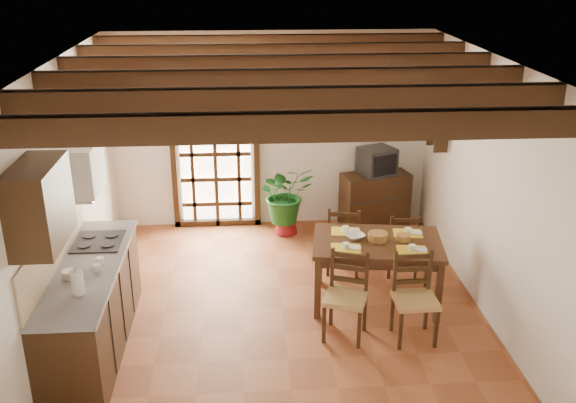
{
  "coord_description": "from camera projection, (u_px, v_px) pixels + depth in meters",
  "views": [
    {
      "loc": [
        -0.36,
        -6.34,
        3.82
      ],
      "look_at": [
        0.1,
        0.4,
        1.15
      ],
      "focal_mm": 40.0,
      "sensor_mm": 36.0,
      "label": 1
    }
  ],
  "objects": [
    {
      "name": "chair_near_left",
      "position": [
        345.0,
        311.0,
        6.69
      ],
      "size": [
        0.54,
        0.53,
        0.92
      ],
      "rotation": [
        0.0,
        0.0,
        -0.35
      ],
      "color": "#AA8548",
      "rests_on": "ground_plane"
    },
    {
      "name": "plant_pot",
      "position": [
        286.0,
        226.0,
        9.21
      ],
      "size": [
        0.33,
        0.33,
        0.2
      ],
      "primitive_type": "cone",
      "color": "maroon",
      "rests_on": "ground_plane"
    },
    {
      "name": "shelf_flowers",
      "position": [
        440.0,
        112.0,
        8.25
      ],
      "size": [
        0.14,
        0.14,
        0.36
      ],
      "color": "yellow",
      "rests_on": "shelf_vase"
    },
    {
      "name": "kitchen_counter",
      "position": [
        91.0,
        305.0,
        6.45
      ],
      "size": [
        0.64,
        2.25,
        1.38
      ],
      "color": "black",
      "rests_on": "ground_plane"
    },
    {
      "name": "ceiling_beams",
      "position": [
        281.0,
        72.0,
        6.32
      ],
      "size": [
        4.5,
        4.34,
        0.2
      ],
      "color": "black",
      "rests_on": "room_shell"
    },
    {
      "name": "shelf_vase",
      "position": [
        438.0,
        128.0,
        8.32
      ],
      "size": [
        0.15,
        0.15,
        0.15
      ],
      "primitive_type": "imported",
      "color": "#B2BFB2",
      "rests_on": "wall_shelf"
    },
    {
      "name": "table_bowl",
      "position": [
        355.0,
        236.0,
        7.22
      ],
      "size": [
        0.27,
        0.27,
        0.05
      ],
      "primitive_type": "imported",
      "rotation": [
        0.0,
        0.0,
        0.33
      ],
      "color": "white",
      "rests_on": "dining_table"
    },
    {
      "name": "dining_table",
      "position": [
        377.0,
        249.0,
        7.21
      ],
      "size": [
        1.54,
        1.11,
        0.77
      ],
      "rotation": [
        0.0,
        0.0,
        -0.14
      ],
      "color": "#3C2313",
      "rests_on": "ground_plane"
    },
    {
      "name": "wall_shelf",
      "position": [
        437.0,
        138.0,
        8.37
      ],
      "size": [
        0.2,
        0.42,
        0.2
      ],
      "color": "black",
      "rests_on": "room_shell"
    },
    {
      "name": "range_hood",
      "position": [
        80.0,
        170.0,
        6.49
      ],
      "size": [
        0.38,
        0.6,
        0.54
      ],
      "color": "white",
      "rests_on": "room_shell"
    },
    {
      "name": "potted_plant",
      "position": [
        286.0,
        196.0,
        9.04
      ],
      "size": [
        2.37,
        2.17,
        2.2
      ],
      "primitive_type": "imported",
      "rotation": [
        0.0,
        0.0,
        0.28
      ],
      "color": "#144C19",
      "rests_on": "ground_plane"
    },
    {
      "name": "sideboard",
      "position": [
        375.0,
        201.0,
        9.32
      ],
      "size": [
        1.04,
        0.65,
        0.82
      ],
      "primitive_type": "cube",
      "rotation": [
        0.0,
        0.0,
        0.24
      ],
      "color": "black",
      "rests_on": "ground_plane"
    },
    {
      "name": "pendant_lamp",
      "position": [
        382.0,
        125.0,
        6.78
      ],
      "size": [
        0.36,
        0.36,
        0.84
      ],
      "color": "black",
      "rests_on": "room_shell"
    },
    {
      "name": "chair_far_right",
      "position": [
        401.0,
        254.0,
        8.01
      ],
      "size": [
        0.41,
        0.39,
        0.84
      ],
      "rotation": [
        0.0,
        0.0,
        3.09
      ],
      "color": "#AA8548",
      "rests_on": "ground_plane"
    },
    {
      "name": "counter_items",
      "position": [
        88.0,
        258.0,
        6.36
      ],
      "size": [
        0.5,
        1.43,
        0.25
      ],
      "color": "black",
      "rests_on": "kitchen_counter"
    },
    {
      "name": "crt_tv",
      "position": [
        377.0,
        161.0,
        9.09
      ],
      "size": [
        0.58,
        0.57,
        0.39
      ],
      "rotation": [
        0.0,
        0.0,
        0.4
      ],
      "color": "black",
      "rests_on": "sideboard"
    },
    {
      "name": "framed_picture",
      "position": [
        447.0,
        97.0,
        8.18
      ],
      "size": [
        0.03,
        0.32,
        0.32
      ],
      "color": "brown",
      "rests_on": "room_shell"
    },
    {
      "name": "upper_cabinet",
      "position": [
        40.0,
        205.0,
        5.29
      ],
      "size": [
        0.35,
        0.8,
        0.7
      ],
      "primitive_type": "cube",
      "color": "black",
      "rests_on": "room_shell"
    },
    {
      "name": "table_setting",
      "position": [
        378.0,
        237.0,
        7.15
      ],
      "size": [
        1.04,
        0.69,
        0.1
      ],
      "rotation": [
        0.0,
        0.0,
        -0.14
      ],
      "color": "yellow",
      "rests_on": "dining_table"
    },
    {
      "name": "chair_far_left",
      "position": [
        343.0,
        251.0,
        8.05
      ],
      "size": [
        0.49,
        0.47,
        0.9
      ],
      "rotation": [
        0.0,
        0.0,
        2.93
      ],
      "color": "#AA8548",
      "rests_on": "ground_plane"
    },
    {
      "name": "room_shell",
      "position": [
        281.0,
        156.0,
        6.64
      ],
      "size": [
        4.52,
        5.02,
        2.81
      ],
      "color": "silver",
      "rests_on": "ground_plane"
    },
    {
      "name": "chair_near_right",
      "position": [
        414.0,
        314.0,
        6.65
      ],
      "size": [
        0.44,
        0.42,
        0.93
      ],
      "rotation": [
        0.0,
        0.0,
        0.02
      ],
      "color": "#AA8548",
      "rests_on": "ground_plane"
    },
    {
      "name": "french_door",
      "position": [
        215.0,
        149.0,
        9.09
      ],
      "size": [
        1.26,
        0.11,
        2.32
      ],
      "color": "white",
      "rests_on": "ground_plane"
    },
    {
      "name": "ground_plane",
      "position": [
        282.0,
        308.0,
        7.31
      ],
      "size": [
        5.0,
        5.0,
        0.0
      ],
      "primitive_type": "plane",
      "color": "brown"
    },
    {
      "name": "fuse_box",
      "position": [
        377.0,
        106.0,
        9.06
      ],
      "size": [
        0.25,
        0.03,
        0.32
      ],
      "primitive_type": "cube",
      "color": "white",
      "rests_on": "room_shell"
    }
  ]
}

